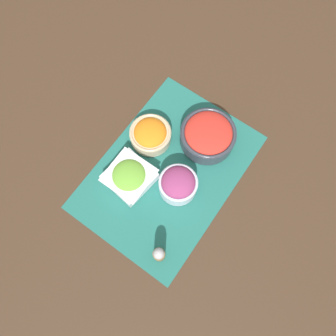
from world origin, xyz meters
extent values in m
plane|color=#422D1E|center=(0.00, 0.00, 0.00)|extent=(3.00, 3.00, 0.00)
cube|color=#236B60|center=(0.00, 0.00, 0.00)|extent=(0.56, 0.39, 0.00)
cylinder|color=#333842|center=(-0.16, 0.04, 0.03)|extent=(0.17, 0.17, 0.06)
torus|color=#333842|center=(-0.16, 0.04, 0.06)|extent=(0.17, 0.17, 0.01)
ellipsoid|color=red|center=(-0.16, 0.04, 0.06)|extent=(0.15, 0.15, 0.03)
cube|color=white|center=(0.09, -0.08, 0.02)|extent=(0.14, 0.14, 0.04)
cube|color=white|center=(0.09, -0.08, 0.05)|extent=(0.13, 0.13, 0.00)
ellipsoid|color=#6BAD38|center=(0.09, -0.08, 0.05)|extent=(0.10, 0.10, 0.04)
cylinder|color=silver|center=(0.03, 0.06, 0.04)|extent=(0.11, 0.11, 0.06)
torus|color=silver|center=(0.03, 0.06, 0.07)|extent=(0.11, 0.11, 0.01)
ellipsoid|color=#93386B|center=(0.03, 0.06, 0.07)|extent=(0.10, 0.10, 0.05)
cylinder|color=#C6B28E|center=(-0.06, -0.11, 0.03)|extent=(0.13, 0.13, 0.04)
torus|color=#C6B28E|center=(-0.06, -0.11, 0.05)|extent=(0.13, 0.13, 0.01)
ellipsoid|color=orange|center=(-0.06, -0.11, 0.05)|extent=(0.10, 0.10, 0.04)
cylinder|color=olive|center=(0.22, 0.13, 0.04)|extent=(0.03, 0.03, 0.06)
sphere|color=#B2B2B7|center=(0.22, 0.13, 0.08)|extent=(0.03, 0.03, 0.03)
camera|label=1|loc=(0.26, 0.18, 0.97)|focal=35.00mm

